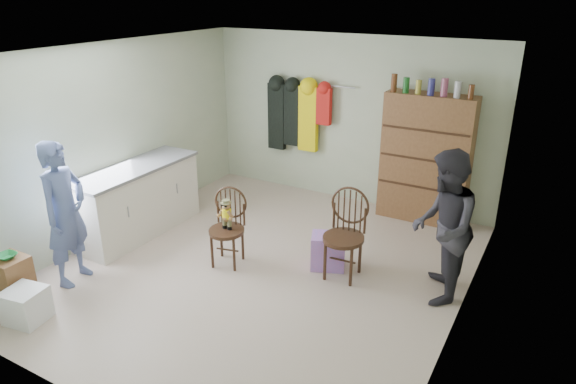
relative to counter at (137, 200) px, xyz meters
The scene contains 13 objects.
ground_plane 2.01m from the counter, ahead, with size 5.00×5.00×0.00m, color #C4AF9E.
room_walls 2.30m from the counter, 15.25° to the left, with size 5.00×5.00×5.00m.
counter is the anchor object (origin of this frame).
stool 1.89m from the counter, 88.58° to the right, with size 0.36×0.31×0.52m, color brown.
bowl 1.88m from the counter, 88.58° to the right, with size 0.19×0.19×0.05m, color #219246.
plastic_tub 2.10m from the counter, 77.26° to the right, with size 0.37×0.35×0.35m, color white.
chair_front 1.54m from the counter, ahead, with size 0.50×0.50×0.94m.
chair_far 2.88m from the counter, ahead, with size 0.50×0.50×1.05m.
striped_bag 2.67m from the counter, ahead, with size 0.39×0.31×0.42m, color #E572CB.
person_left 1.33m from the counter, 79.37° to the right, with size 0.60×0.39×1.64m, color #516195.
person_right 3.95m from the counter, ahead, with size 0.80×0.62×1.64m, color #2D2B33.
dresser 3.96m from the counter, 35.69° to the left, with size 1.20×0.39×2.04m.
coat_rack 2.74m from the counter, 64.76° to the left, with size 1.42×0.12×1.09m.
Camera 1 is at (2.90, -4.50, 3.13)m, focal length 32.00 mm.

